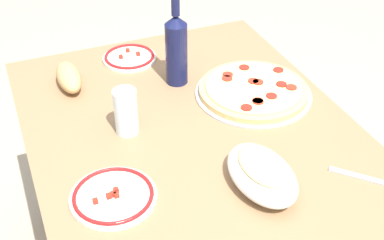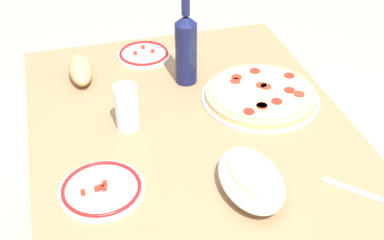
% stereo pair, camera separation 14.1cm
% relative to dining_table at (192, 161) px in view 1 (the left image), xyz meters
% --- Properties ---
extents(dining_table, '(1.16, 0.91, 0.72)m').
position_rel_dining_table_xyz_m(dining_table, '(0.00, 0.00, 0.00)').
color(dining_table, '#93704C').
rests_on(dining_table, ground).
extents(pepperoni_pizza, '(0.36, 0.36, 0.03)m').
position_rel_dining_table_xyz_m(pepperoni_pizza, '(-0.09, 0.24, 0.14)').
color(pepperoni_pizza, '#B7B7BC').
rests_on(pepperoni_pizza, dining_table).
extents(baked_pasta_dish, '(0.24, 0.15, 0.08)m').
position_rel_dining_table_xyz_m(baked_pasta_dish, '(0.28, 0.07, 0.16)').
color(baked_pasta_dish, white).
rests_on(baked_pasta_dish, dining_table).
extents(wine_bottle, '(0.07, 0.07, 0.30)m').
position_rel_dining_table_xyz_m(wine_bottle, '(-0.25, 0.05, 0.24)').
color(wine_bottle, '#141942').
rests_on(wine_bottle, dining_table).
extents(water_glass, '(0.07, 0.07, 0.14)m').
position_rel_dining_table_xyz_m(water_glass, '(-0.06, -0.17, 0.19)').
color(water_glass, silver).
rests_on(water_glass, dining_table).
extents(side_plate_near, '(0.18, 0.18, 0.02)m').
position_rel_dining_table_xyz_m(side_plate_near, '(-0.45, -0.05, 0.13)').
color(side_plate_near, white).
rests_on(side_plate_near, dining_table).
extents(side_plate_far, '(0.21, 0.21, 0.02)m').
position_rel_dining_table_xyz_m(side_plate_far, '(0.19, -0.28, 0.13)').
color(side_plate_far, white).
rests_on(side_plate_far, dining_table).
extents(bread_loaf, '(0.17, 0.07, 0.07)m').
position_rel_dining_table_xyz_m(bread_loaf, '(-0.35, -0.28, 0.16)').
color(bread_loaf, tan).
rests_on(bread_loaf, dining_table).
extents(fork_left, '(0.13, 0.13, 0.00)m').
position_rel_dining_table_xyz_m(fork_left, '(0.36, 0.32, 0.12)').
color(fork_left, '#B7B7BC').
rests_on(fork_left, dining_table).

